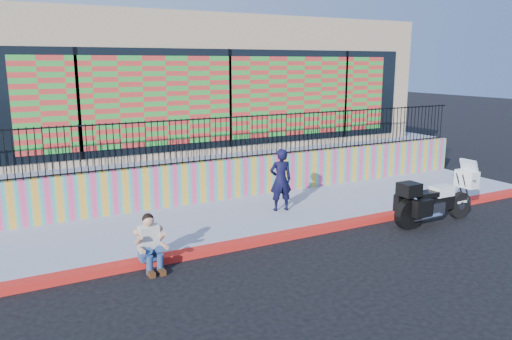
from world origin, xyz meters
TOP-DOWN VIEW (x-y plane):
  - ground at (0.00, 0.00)m, footprint 90.00×90.00m
  - red_curb at (0.00, 0.00)m, footprint 16.00×0.30m
  - sidewalk at (0.00, 1.65)m, footprint 16.00×3.00m
  - mural_wall at (0.00, 3.25)m, footprint 16.00×0.20m
  - metal_fence at (0.00, 3.25)m, footprint 15.80×0.04m
  - elevated_platform at (0.00, 8.35)m, footprint 16.00×10.00m
  - storefront_building at (0.00, 8.13)m, footprint 14.00×8.06m
  - police_motorcycle at (3.14, -0.79)m, footprint 2.41×0.80m
  - police_officer at (0.17, 1.54)m, footprint 0.65×0.50m
  - seated_man at (-3.77, -0.26)m, footprint 0.54×0.71m

SIDE VIEW (x-z plane):
  - ground at x=0.00m, z-range 0.00..0.00m
  - red_curb at x=0.00m, z-range 0.00..0.15m
  - sidewalk at x=0.00m, z-range 0.00..0.15m
  - seated_man at x=-3.77m, z-range -0.08..0.98m
  - elevated_platform at x=0.00m, z-range 0.00..1.25m
  - police_motorcycle at x=3.14m, z-range -0.12..1.38m
  - mural_wall at x=0.00m, z-range 0.15..1.25m
  - police_officer at x=0.17m, z-range 0.15..1.75m
  - metal_fence at x=0.00m, z-range 1.25..2.45m
  - storefront_building at x=0.00m, z-range 1.25..5.25m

